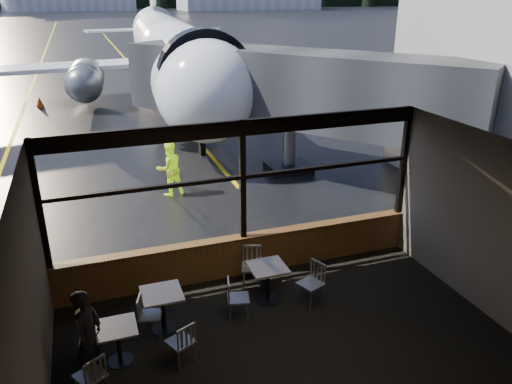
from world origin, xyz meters
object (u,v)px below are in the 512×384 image
jet_bridge (295,106)px  chair_near_n (252,268)px  ground_crew (170,169)px  chair_near_e (311,284)px  cone_nose (171,168)px  cafe_table_near (267,283)px  cafe_table_mid (163,311)px  chair_near_w (238,299)px  chair_mid_w (150,316)px  cafe_table_left (119,344)px  chair_mid_s (181,342)px  cone_wing (40,102)px  chair_left_s (90,376)px  passenger (88,335)px  airliner (168,8)px

jet_bridge → chair_near_n: size_ratio=12.40×
chair_near_n → ground_crew: size_ratio=0.53×
chair_near_e → cone_nose: size_ratio=1.87×
cafe_table_near → cafe_table_mid: (-2.15, -0.24, 0.00)m
chair_near_e → chair_near_w: (-1.50, 0.04, -0.03)m
chair_mid_w → ground_crew: bearing=-176.5°
cafe_table_left → chair_mid_s: chair_mid_s is taller
chair_near_e → cone_wing: bearing=-6.2°
jet_bridge → chair_left_s: bearing=-130.1°
cafe_table_near → chair_mid_s: (-2.03, -1.25, 0.02)m
chair_near_w → ground_crew: (-0.07, 6.80, 0.42)m
jet_bridge → cafe_table_near: 7.80m
chair_near_e → cafe_table_mid: bearing=65.3°
cafe_table_mid → passenger: size_ratio=0.50×
chair_near_n → passenger: 3.74m
chair_mid_w → cone_nose: 8.84m
cafe_table_near → cone_nose: bearing=93.0°
cafe_table_left → chair_near_w: size_ratio=0.84×
chair_mid_w → cone_nose: (1.96, 8.61, -0.17)m
cafe_table_near → cone_wing: bearing=103.7°
chair_mid_w → jet_bridge: bearing=156.9°
cafe_table_near → cone_wing: 22.32m
chair_near_e → cafe_table_near: bearing=40.5°
passenger → ground_crew: ground_crew is taller
chair_near_e → cone_nose: chair_near_e is taller
cafe_table_mid → jet_bridge: bearing=50.9°
cafe_table_near → passenger: (-3.45, -1.08, 0.41)m
chair_near_n → airliner: bearing=-76.4°
passenger → ground_crew: 7.97m
cone_wing → chair_near_n: bearing=-76.3°
chair_near_e → chair_mid_w: 3.17m
chair_near_e → cone_wing: (-6.04, 22.10, -0.17)m
cafe_table_left → cafe_table_near: bearing=16.4°
cafe_table_near → chair_near_w: chair_near_w is taller
passenger → cone_nose: (3.01, 9.35, -0.56)m
ground_crew → airliner: bearing=-114.9°
chair_near_w → chair_near_n: 1.14m
cafe_table_left → chair_near_e: 3.81m
jet_bridge → passenger: bearing=-131.7°
cone_wing → airliner: bearing=-3.5°
jet_bridge → chair_mid_w: (-5.87, -7.03, -2.03)m
airliner → cafe_table_near: airliner is taller
chair_near_e → passenger: bearing=77.6°
cafe_table_near → chair_mid_s: chair_mid_s is taller
cafe_table_mid → chair_left_s: chair_left_s is taller
chair_near_w → cone_wing: bearing=-154.3°
chair_mid_s → chair_left_s: size_ratio=0.99×
cone_wing → cone_nose: bearing=-70.2°
chair_near_e → cafe_table_left: bearing=75.7°
chair_near_n → chair_mid_w: 2.46m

